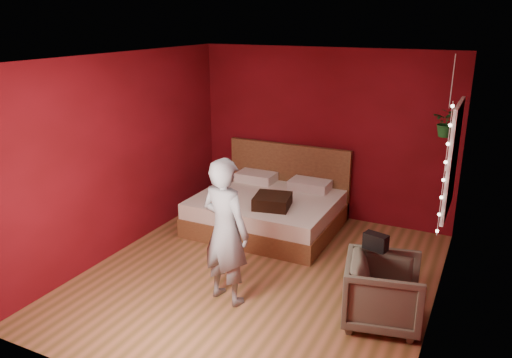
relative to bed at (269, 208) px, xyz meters
name	(u,v)px	position (x,y,z in m)	size (l,w,h in m)	color
floor	(259,276)	(0.53, -1.44, -0.29)	(4.50, 4.50, 0.00)	#995E3D
room_walls	(260,142)	(0.53, -1.44, 1.39)	(4.04, 4.54, 2.62)	maroon
window	(452,159)	(2.49, -0.54, 1.21)	(0.05, 0.97, 1.27)	white
fairy_lights	(445,171)	(2.47, -1.06, 1.21)	(0.04, 0.04, 1.45)	silver
bed	(269,208)	(0.00, 0.00, 0.00)	(2.02, 1.71, 1.11)	brown
person	(226,231)	(0.43, -2.07, 0.54)	(0.60, 0.39, 1.65)	slate
armchair	(383,292)	(2.08, -1.75, 0.06)	(0.75, 0.77, 0.70)	#5D5949
handbag	(376,242)	(1.92, -1.55, 0.50)	(0.25, 0.12, 0.18)	black
throw_pillow	(272,201)	(0.25, -0.44, 0.30)	(0.48, 0.48, 0.17)	black
hanging_plant	(447,123)	(2.34, 0.15, 1.48)	(0.41, 0.39, 1.01)	silver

